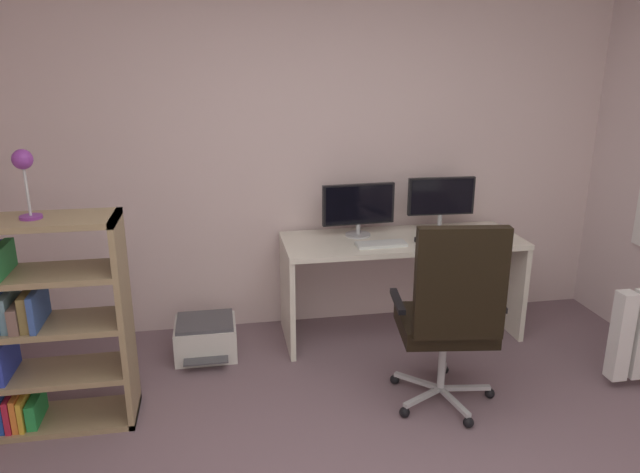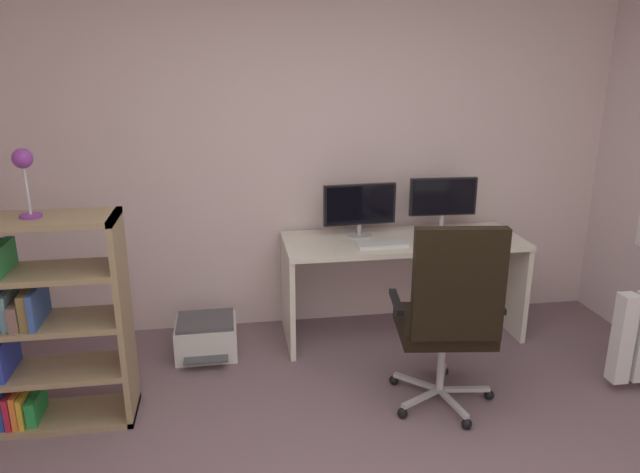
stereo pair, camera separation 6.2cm
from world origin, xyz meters
The scene contains 10 objects.
wall_back centered at (0.00, 2.44, 1.39)m, with size 4.63×0.10×2.79m, color silver.
desk centered at (0.67, 2.04, 0.55)m, with size 1.67×0.63×0.73m.
monitor_main centered at (0.38, 2.16, 0.94)m, with size 0.52×0.18×0.37m.
monitor_secondary centered at (0.99, 2.16, 0.97)m, with size 0.49×0.18×0.40m.
keyboard centered at (0.48, 1.90, 0.74)m, with size 0.34×0.13×0.02m, color silver.
computer_mouse centered at (0.77, 1.91, 0.75)m, with size 0.06×0.10×0.03m, color black.
office_chair centered at (0.63, 1.04, 0.61)m, with size 0.64×0.63×1.14m.
bookshelf centered at (-1.62, 1.30, 0.58)m, with size 0.84×0.33×1.18m.
desk_lamp centered at (-1.52, 1.30, 1.42)m, with size 0.11×0.11×0.35m.
printer centered at (-0.72, 1.95, 0.12)m, with size 0.41×0.45×0.25m.
Camera 1 is at (-0.59, -1.76, 1.96)m, focal length 33.14 mm.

